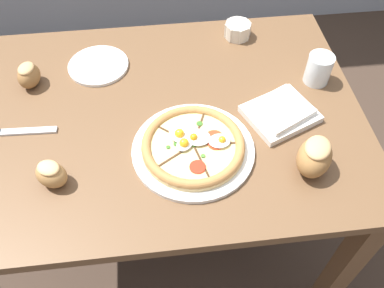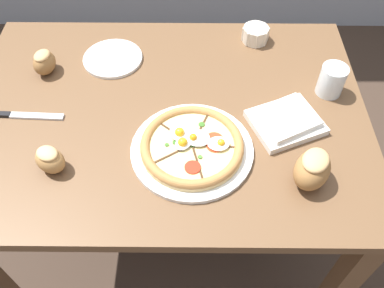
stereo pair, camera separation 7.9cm
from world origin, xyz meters
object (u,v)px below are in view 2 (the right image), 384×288
bread_piece_far (312,169)px  water_glass (331,82)px  napkin_folded (286,121)px  bread_piece_near (50,159)px  bread_piece_mid (44,62)px  knife_main (16,115)px  side_saucer (113,58)px  pizza (192,146)px  dining_table (167,137)px  ramekin_bowl (255,34)px

bread_piece_far → water_glass: 0.33m
napkin_folded → bread_piece_near: bearing=-166.0°
bread_piece_mid → knife_main: bread_piece_mid is taller
water_glass → side_saucer: bearing=168.0°
knife_main → side_saucer: 0.33m
napkin_folded → knife_main: bearing=178.0°
pizza → knife_main: 0.50m
bread_piece_far → knife_main: size_ratio=0.53×
dining_table → knife_main: knife_main is taller
napkin_folded → bread_piece_far: 0.19m
knife_main → dining_table: bearing=6.4°
pizza → water_glass: 0.45m
ramekin_bowl → bread_piece_far: size_ratio=0.65×
knife_main → water_glass: (0.87, 0.10, 0.04)m
bread_piece_near → bread_piece_mid: bread_piece_mid is taller
ramekin_bowl → knife_main: size_ratio=0.34×
bread_piece_near → bread_piece_mid: bearing=105.3°
bread_piece_near → knife_main: 0.23m
bread_piece_near → knife_main: bread_piece_near is taller
ramekin_bowl → bread_piece_near: size_ratio=0.89×
ramekin_bowl → napkin_folded: 0.37m
dining_table → ramekin_bowl: 0.44m
dining_table → side_saucer: size_ratio=6.16×
ramekin_bowl → bread_piece_mid: bread_piece_mid is taller
napkin_folded → bread_piece_mid: 0.72m
dining_table → pizza: pizza is taller
bread_piece_near → knife_main: size_ratio=0.38×
bread_piece_mid → bread_piece_far: size_ratio=0.68×
napkin_folded → bread_piece_near: 0.61m
side_saucer → knife_main: bearing=-134.3°
ramekin_bowl → bread_piece_mid: (-0.64, -0.16, 0.01)m
pizza → water_glass: size_ratio=3.52×
ramekin_bowl → knife_main: (-0.68, -0.34, -0.02)m
pizza → dining_table: bearing=118.1°
napkin_folded → bread_piece_far: size_ratio=1.65×
bread_piece_far → side_saucer: bearing=140.0°
ramekin_bowl → water_glass: size_ratio=0.98×
bread_piece_mid → bread_piece_far: 0.82m
dining_table → bread_piece_mid: bread_piece_mid is taller
pizza → bread_piece_near: 0.35m
dining_table → knife_main: 0.42m
ramekin_bowl → bread_piece_near: bearing=-136.7°
ramekin_bowl → bread_piece_far: bearing=-81.5°
bread_piece_far → bread_piece_mid: bearing=151.7°
bread_piece_near → napkin_folded: bearing=14.0°
bread_piece_near → pizza: bearing=9.3°
knife_main → water_glass: size_ratio=2.86×
pizza → napkin_folded: size_ratio=1.41×
pizza → ramekin_bowl: 0.50m
ramekin_bowl → napkin_folded: size_ratio=0.39×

